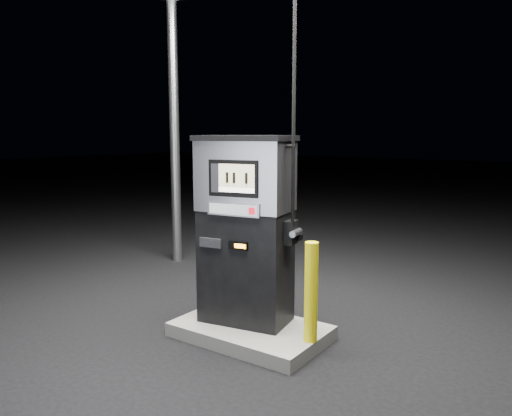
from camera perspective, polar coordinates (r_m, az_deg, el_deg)
The scene contains 5 objects.
ground at distance 5.62m, azimuth -0.61°, elevation -14.59°, with size 80.00×80.00×0.00m, color black.
pump_island at distance 5.59m, azimuth -0.61°, elevation -13.89°, with size 1.60×1.00×0.15m, color slate.
fuel_dispenser at distance 5.40m, azimuth -1.15°, elevation -2.27°, with size 1.17×0.76×4.23m.
bollard_left at distance 5.98m, azimuth -5.45°, elevation -6.95°, with size 0.12×0.12×0.93m, color #FFEE0E.
bollard_right at distance 5.02m, azimuth 6.31°, elevation -9.55°, with size 0.13×0.13×1.01m, color #FFEE0E.
Camera 1 is at (3.00, -4.21, 2.20)m, focal length 35.00 mm.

